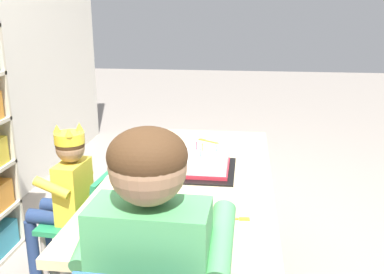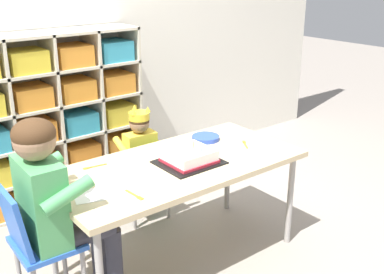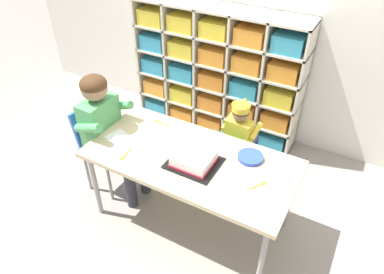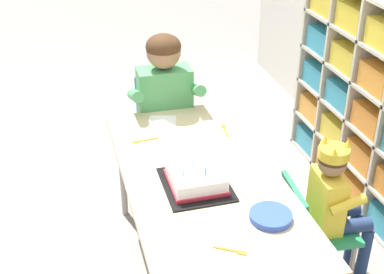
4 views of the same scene
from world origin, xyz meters
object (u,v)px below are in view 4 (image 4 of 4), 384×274
Objects in this scene: adult_helper_seated at (166,106)px; activity_table at (203,186)px; classroom_chair_adult_side at (163,127)px; child_with_crown at (335,197)px; fork_by_napkin at (143,140)px; fork_near_child_seat at (233,251)px; fork_near_cake_tray at (225,130)px; paper_plate_stack at (271,216)px; birthday_cake_on_tray at (196,179)px; classroom_chair_blue at (311,225)px.

activity_table is at bearing -88.14° from adult_helper_seated.
classroom_chair_adult_side is at bearing -179.82° from activity_table.
adult_helper_seated is (0.12, -0.00, 0.20)m from classroom_chair_adult_side.
child_with_crown is 0.76× the size of adult_helper_seated.
fork_by_napkin is 1.13× the size of fork_near_child_seat.
fork_by_napkin is (0.00, -0.43, 0.00)m from fork_near_cake_tray.
classroom_chair_adult_side is 1.22m from paper_plate_stack.
fork_by_napkin is at bearing -161.29° from birthday_cake_on_tray.
adult_helper_seated is at bearing 36.53° from classroom_chair_blue.
child_with_crown is 4.59× the size of paper_plate_stack.
birthday_cake_on_tray reaches higher than fork_by_napkin.
classroom_chair_adult_side is 0.71× the size of adult_helper_seated.
classroom_chair_blue is (0.11, 0.51, -0.24)m from activity_table.
paper_plate_stack is 0.84m from fork_by_napkin.
adult_helper_seated is 7.75× the size of fork_by_napkin.
activity_table is 0.58m from classroom_chair_blue.
birthday_cake_on_tray is at bearing -55.75° from fork_near_child_seat.
classroom_chair_blue is at bearing 90.44° from child_with_crown.
activity_table is 1.92× the size of classroom_chair_adult_side.
paper_plate_stack is (0.36, 0.18, 0.06)m from activity_table.
birthday_cake_on_tray is 2.49× the size of fork_near_cake_tray.
fork_by_napkin is at bearing -153.55° from activity_table.
birthday_cake_on_tray is at bearing -91.38° from classroom_chair_adult_side.
fork_near_cake_tray reaches higher than classroom_chair_blue.
activity_table is at bearing -153.29° from paper_plate_stack.
fork_near_cake_tray and fork_near_child_seat have the same top height.
paper_plate_stack is at bearing -113.89° from fork_near_child_seat.
fork_near_cake_tray is 0.93m from fork_near_child_seat.
child_with_crown is (0.01, 0.10, 0.15)m from classroom_chair_blue.
child_with_crown is 6.72× the size of fork_near_child_seat.
activity_table reaches higher than classroom_chair_blue.
fork_by_napkin is at bearing -119.39° from adult_helper_seated.
fork_by_napkin is (-0.51, -0.71, 0.29)m from classroom_chair_blue.
classroom_chair_blue is 0.18m from child_with_crown.
fork_near_cake_tray is 1.01× the size of fork_by_napkin.
child_with_crown is 0.76m from fork_near_child_seat.
adult_helper_seated is at bearing -135.79° from fork_near_cake_tray.
adult_helper_seated is 1.09m from paper_plate_stack.
activity_table is at bearing -68.13° from fork_by_napkin.
classroom_chair_blue is at bearing -59.92° from classroom_chair_adult_side.
activity_table is 0.46m from fork_near_cake_tray.
paper_plate_stack is (1.07, 0.19, -0.00)m from adult_helper_seated.
paper_plate_stack is 0.25m from fork_near_child_seat.
fork_near_cake_tray reaches higher than activity_table.
child_with_crown is at bearing -55.58° from classroom_chair_adult_side.
fork_near_child_seat is at bearing 2.34° from birthday_cake_on_tray.
fork_near_child_seat is (0.38, -0.64, 0.14)m from child_with_crown.
activity_table is 12.01× the size of fork_near_child_seat.
fork_near_child_seat is (0.50, -0.03, 0.05)m from activity_table.
birthday_cake_on_tray reaches higher than fork_near_cake_tray.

